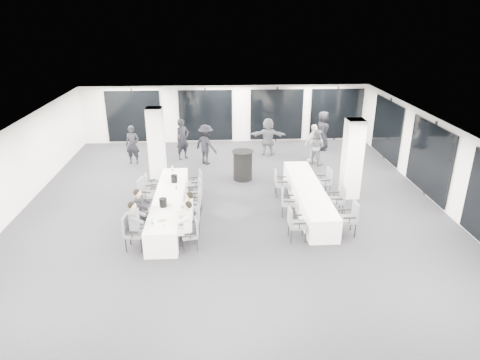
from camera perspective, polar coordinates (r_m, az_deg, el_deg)
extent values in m
cube|color=#232328|center=(14.21, -1.03, -4.19)|extent=(14.00, 16.00, 0.02)
cube|color=silver|center=(13.21, -1.11, 6.86)|extent=(14.00, 16.00, 0.02)
cube|color=silver|center=(15.14, -28.63, 0.48)|extent=(0.02, 16.00, 2.80)
cube|color=silver|center=(15.54, 25.73, 1.52)|extent=(0.02, 16.00, 2.80)
cube|color=silver|center=(21.32, -1.88, 8.79)|extent=(14.00, 0.02, 2.80)
cube|color=black|center=(21.27, -1.87, 8.62)|extent=(13.60, 0.06, 2.50)
cube|color=black|center=(16.35, 23.91, 2.58)|extent=(0.06, 14.00, 2.50)
cube|color=white|center=(16.84, -11.08, 4.79)|extent=(0.60, 0.60, 2.80)
cube|color=white|center=(15.30, 14.73, 2.73)|extent=(0.60, 0.60, 2.80)
cube|color=white|center=(13.84, -9.42, -3.49)|extent=(0.90, 5.00, 0.75)
cube|color=white|center=(14.50, 9.06, -2.24)|extent=(0.90, 5.00, 0.75)
cylinder|color=black|center=(16.60, 0.37, 1.95)|extent=(0.73, 0.73, 1.15)
cylinder|color=black|center=(16.41, 0.38, 3.84)|extent=(0.83, 0.83, 0.02)
cube|color=#54565C|center=(12.23, -13.85, -6.92)|extent=(0.53, 0.55, 0.08)
cube|color=#54565C|center=(12.16, -15.03, -5.69)|extent=(0.11, 0.49, 0.49)
cylinder|color=black|center=(12.59, -14.42, -7.45)|extent=(0.04, 0.04, 0.43)
cylinder|color=black|center=(12.24, -14.96, -8.42)|extent=(0.04, 0.04, 0.43)
cylinder|color=black|center=(12.47, -12.54, -7.55)|extent=(0.04, 0.04, 0.43)
cylinder|color=black|center=(12.12, -13.02, -8.53)|extent=(0.04, 0.04, 0.43)
cube|color=black|center=(12.37, -13.60, -5.60)|extent=(0.36, 0.08, 0.04)
cube|color=black|center=(11.92, -14.26, -6.77)|extent=(0.36, 0.08, 0.04)
cube|color=#54565C|center=(13.00, -13.19, -5.33)|extent=(0.52, 0.54, 0.07)
cube|color=#54565C|center=(12.88, -14.19, -4.44)|extent=(0.15, 0.43, 0.43)
cylinder|color=black|center=(13.26, -13.97, -5.94)|extent=(0.03, 0.03, 0.38)
cylinder|color=black|center=(12.93, -13.86, -6.69)|extent=(0.03, 0.03, 0.38)
cylinder|color=black|center=(13.27, -12.36, -5.77)|extent=(0.03, 0.03, 0.38)
cylinder|color=black|center=(12.94, -12.21, -6.51)|extent=(0.03, 0.03, 0.38)
cube|color=black|center=(13.14, -13.32, -4.27)|extent=(0.32, 0.11, 0.04)
cube|color=black|center=(12.72, -13.17, -5.16)|extent=(0.32, 0.11, 0.04)
cube|color=#54565C|center=(13.53, -12.78, -4.16)|extent=(0.49, 0.50, 0.08)
cube|color=#54565C|center=(13.43, -13.75, -3.24)|extent=(0.11, 0.44, 0.43)
cylinder|color=black|center=(13.81, -13.47, -4.73)|extent=(0.03, 0.03, 0.39)
cylinder|color=black|center=(13.47, -13.52, -5.43)|extent=(0.03, 0.03, 0.39)
cylinder|color=black|center=(13.79, -11.91, -4.62)|extent=(0.03, 0.03, 0.39)
cylinder|color=black|center=(13.45, -11.91, -5.33)|extent=(0.03, 0.03, 0.39)
cube|color=black|center=(13.67, -12.82, -3.13)|extent=(0.32, 0.08, 0.04)
cube|color=black|center=(13.24, -12.86, -3.97)|extent=(0.32, 0.08, 0.04)
cube|color=#54565C|center=(14.55, -12.10, -1.87)|extent=(0.61, 0.62, 0.09)
cube|color=#54565C|center=(14.53, -13.08, -0.73)|extent=(0.17, 0.51, 0.50)
cylinder|color=black|center=(14.92, -12.51, -2.42)|extent=(0.04, 0.04, 0.45)
cylinder|color=black|center=(14.56, -13.12, -3.11)|extent=(0.04, 0.04, 0.45)
cylinder|color=black|center=(14.77, -10.92, -2.54)|extent=(0.04, 0.04, 0.45)
cylinder|color=black|center=(14.40, -11.51, -3.25)|extent=(0.04, 0.04, 0.45)
cube|color=black|center=(14.72, -11.78, -0.78)|extent=(0.37, 0.12, 0.04)
cube|color=black|center=(14.25, -12.54, -1.62)|extent=(0.37, 0.12, 0.04)
cube|color=#54565C|center=(15.40, -11.60, -0.82)|extent=(0.51, 0.52, 0.07)
cube|color=#54565C|center=(15.30, -12.41, -0.06)|extent=(0.15, 0.42, 0.42)
cylinder|color=black|center=(15.64, -12.27, -1.40)|extent=(0.03, 0.03, 0.37)
cylinder|color=black|center=(15.31, -12.14, -1.91)|extent=(0.03, 0.03, 0.37)
cylinder|color=black|center=(15.67, -10.96, -1.25)|extent=(0.03, 0.03, 0.37)
cylinder|color=black|center=(15.33, -10.80, -1.76)|extent=(0.03, 0.03, 0.37)
cube|color=black|center=(15.55, -11.73, 0.01)|extent=(0.31, 0.11, 0.04)
cube|color=black|center=(15.13, -11.56, -0.60)|extent=(0.31, 0.11, 0.04)
cube|color=#54565C|center=(12.00, -6.77, -7.31)|extent=(0.51, 0.52, 0.07)
cube|color=#54565C|center=(11.90, -5.85, -6.15)|extent=(0.14, 0.43, 0.43)
cylinder|color=black|center=(11.97, -5.71, -8.59)|extent=(0.03, 0.03, 0.38)
cylinder|color=black|center=(12.29, -5.98, -7.73)|extent=(0.03, 0.03, 0.38)
cylinder|color=black|center=(11.93, -7.49, -8.78)|extent=(0.03, 0.03, 0.38)
cylinder|color=black|center=(12.25, -7.71, -7.91)|extent=(0.03, 0.03, 0.38)
cube|color=black|center=(11.72, -6.65, -7.17)|extent=(0.32, 0.10, 0.04)
cube|color=black|center=(12.12, -6.96, -6.13)|extent=(0.32, 0.10, 0.04)
cube|color=#54565C|center=(12.53, -6.62, -5.71)|extent=(0.51, 0.53, 0.08)
cube|color=#54565C|center=(12.37, -5.63, -4.57)|extent=(0.09, 0.48, 0.48)
cylinder|color=black|center=(12.44, -5.73, -7.20)|extent=(0.04, 0.04, 0.43)
cylinder|color=black|center=(12.80, -5.54, -6.30)|extent=(0.04, 0.04, 0.43)
cylinder|color=black|center=(12.49, -7.64, -7.16)|extent=(0.04, 0.04, 0.43)
cylinder|color=black|center=(12.85, -7.39, -6.27)|extent=(0.04, 0.04, 0.43)
cube|color=black|center=(12.22, -6.80, -5.54)|extent=(0.35, 0.06, 0.04)
cube|color=black|center=(12.67, -6.52, -4.46)|extent=(0.35, 0.06, 0.04)
cube|color=#54565C|center=(13.48, -6.39, -3.50)|extent=(0.53, 0.55, 0.09)
cube|color=#54565C|center=(13.33, -5.41, -2.36)|extent=(0.09, 0.50, 0.50)
cylinder|color=black|center=(13.38, -5.50, -4.94)|extent=(0.04, 0.04, 0.45)
cylinder|color=black|center=(13.76, -5.34, -4.12)|extent=(0.04, 0.04, 0.45)
cylinder|color=black|center=(13.42, -7.36, -4.92)|extent=(0.04, 0.04, 0.45)
cylinder|color=black|center=(13.81, -7.15, -4.10)|extent=(0.04, 0.04, 0.45)
cube|color=black|center=(13.15, -6.54, -3.28)|extent=(0.37, 0.06, 0.04)
cube|color=black|center=(13.64, -6.30, -2.30)|extent=(0.37, 0.06, 0.04)
cube|color=#54565C|center=(14.26, -6.21, -2.04)|extent=(0.59, 0.60, 0.09)
cube|color=#54565C|center=(14.18, -5.32, -0.87)|extent=(0.16, 0.50, 0.49)
cylinder|color=black|center=(14.20, -5.18, -3.27)|extent=(0.04, 0.04, 0.44)
cylinder|color=black|center=(14.59, -5.46, -2.57)|extent=(0.04, 0.04, 0.44)
cylinder|color=black|center=(14.15, -6.90, -3.44)|extent=(0.04, 0.04, 0.44)
cylinder|color=black|center=(14.54, -7.14, -2.73)|extent=(0.04, 0.04, 0.44)
cube|color=black|center=(13.94, -6.08, -1.79)|extent=(0.37, 0.11, 0.04)
cube|color=black|center=(14.43, -6.40, -0.95)|extent=(0.37, 0.11, 0.04)
cube|color=#54565C|center=(15.25, -6.02, -0.57)|extent=(0.53, 0.55, 0.08)
cube|color=#54565C|center=(15.18, -5.27, 0.42)|extent=(0.15, 0.45, 0.45)
cylinder|color=black|center=(15.19, -5.14, -1.61)|extent=(0.04, 0.04, 0.40)
cylinder|color=black|center=(15.55, -5.40, -1.05)|extent=(0.04, 0.04, 0.40)
cylinder|color=black|center=(15.14, -6.60, -1.75)|extent=(0.04, 0.04, 0.40)
cylinder|color=black|center=(15.50, -6.82, -1.19)|extent=(0.04, 0.04, 0.40)
cube|color=black|center=(14.97, -5.90, -0.33)|extent=(0.33, 0.11, 0.04)
cube|color=black|center=(15.41, -6.19, 0.33)|extent=(0.33, 0.11, 0.04)
cube|color=#54565C|center=(12.44, 7.66, -5.94)|extent=(0.49, 0.51, 0.08)
cube|color=#54565C|center=(12.26, 6.67, -4.82)|extent=(0.07, 0.48, 0.48)
cylinder|color=black|center=(12.70, 6.48, -6.57)|extent=(0.04, 0.04, 0.43)
cylinder|color=black|center=(12.34, 6.84, -7.50)|extent=(0.04, 0.04, 0.43)
cylinder|color=black|center=(12.78, 8.35, -6.48)|extent=(0.04, 0.04, 0.43)
cylinder|color=black|center=(12.42, 8.75, -7.39)|extent=(0.04, 0.04, 0.43)
cube|color=black|center=(12.58, 7.47, -4.67)|extent=(0.36, 0.05, 0.04)
cube|color=black|center=(12.13, 7.95, -5.77)|extent=(0.36, 0.05, 0.04)
cube|color=#54565C|center=(13.82, 6.51, -3.06)|extent=(0.51, 0.53, 0.08)
cube|color=#54565C|center=(13.71, 5.66, -2.04)|extent=(0.12, 0.45, 0.45)
cylinder|color=black|center=(14.09, 5.66, -3.58)|extent=(0.04, 0.04, 0.40)
cylinder|color=black|center=(13.74, 5.67, -4.28)|extent=(0.04, 0.04, 0.40)
cylinder|color=black|center=(14.11, 7.25, -3.63)|extent=(0.04, 0.04, 0.40)
cylinder|color=black|center=(13.76, 7.30, -4.33)|extent=(0.04, 0.04, 0.40)
cube|color=black|center=(13.97, 6.52, -2.03)|extent=(0.33, 0.09, 0.04)
cube|color=black|center=(13.53, 6.56, -2.86)|extent=(0.33, 0.09, 0.04)
cube|color=#54565C|center=(15.23, 5.58, -0.53)|extent=(0.49, 0.51, 0.08)
cube|color=#54565C|center=(15.11, 4.78, 0.43)|extent=(0.08, 0.47, 0.46)
cylinder|color=black|center=(15.49, 4.73, -1.09)|extent=(0.04, 0.04, 0.41)
cylinder|color=black|center=(15.12, 4.86, -1.69)|extent=(0.04, 0.04, 0.41)
cylinder|color=black|center=(15.53, 6.21, -1.08)|extent=(0.04, 0.04, 0.41)
cylinder|color=black|center=(15.16, 6.38, -1.68)|extent=(0.04, 0.04, 0.41)
cube|color=black|center=(15.40, 5.51, 0.42)|extent=(0.34, 0.06, 0.04)
cube|color=black|center=(14.93, 5.70, -0.29)|extent=(0.34, 0.06, 0.04)
cube|color=#54565C|center=(12.99, 14.02, -5.10)|extent=(0.50, 0.52, 0.09)
cube|color=#54565C|center=(12.93, 15.15, -3.90)|extent=(0.07, 0.50, 0.50)
cylinder|color=black|center=(12.99, 15.10, -6.53)|extent=(0.04, 0.04, 0.44)
cylinder|color=black|center=(13.35, 14.56, -5.66)|extent=(0.04, 0.04, 0.44)
cylinder|color=black|center=(12.87, 13.25, -6.63)|extent=(0.04, 0.04, 0.44)
cylinder|color=black|center=(13.23, 12.76, -5.74)|extent=(0.04, 0.04, 0.44)
cube|color=black|center=(12.68, 14.43, -4.91)|extent=(0.37, 0.05, 0.04)
cube|color=black|center=(13.14, 13.78, -3.86)|extent=(0.37, 0.05, 0.04)
cube|color=#54565C|center=(14.11, 12.55, -2.71)|extent=(0.54, 0.56, 0.09)
cube|color=#54565C|center=(14.04, 13.60, -1.63)|extent=(0.11, 0.50, 0.50)
cylinder|color=black|center=(14.07, 13.48, -4.06)|extent=(0.04, 0.04, 0.44)
cylinder|color=black|center=(14.46, 13.16, -3.31)|extent=(0.04, 0.04, 0.44)
cylinder|color=black|center=(13.99, 11.74, -4.06)|extent=(0.04, 0.04, 0.44)
cylinder|color=black|center=(14.38, 11.47, -3.31)|extent=(0.04, 0.04, 0.44)
cube|color=black|center=(13.80, 12.81, -2.48)|extent=(0.37, 0.07, 0.04)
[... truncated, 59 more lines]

